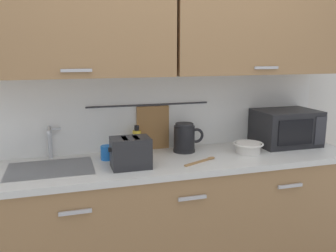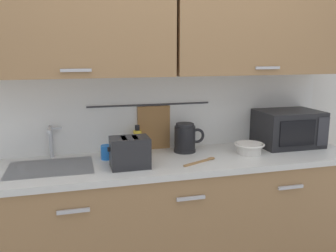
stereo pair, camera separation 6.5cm
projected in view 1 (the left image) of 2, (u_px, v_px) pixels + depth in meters
name	position (u px, v px, depth m)	size (l,w,h in m)	color
counter_unit	(175.00, 219.00, 2.52)	(2.53, 0.64, 0.90)	#997047
back_wall_assembly	(167.00, 64.00, 2.52)	(3.70, 0.41, 2.50)	silver
sink_faucet	(50.00, 138.00, 2.38)	(0.09, 0.17, 0.22)	#B2B5BA
microwave	(286.00, 127.00, 2.76)	(0.46, 0.35, 0.27)	black
electric_kettle	(185.00, 138.00, 2.58)	(0.23, 0.16, 0.21)	black
dish_soap_bottle	(137.00, 141.00, 2.56)	(0.06, 0.06, 0.20)	yellow
mug_near_sink	(107.00, 153.00, 2.39)	(0.12, 0.08, 0.09)	blue
mixing_bowl	(248.00, 147.00, 2.54)	(0.21, 0.21, 0.08)	silver
toaster	(131.00, 152.00, 2.22)	(0.26, 0.17, 0.19)	#232326
wooden_spoon	(204.00, 160.00, 2.36)	(0.26, 0.14, 0.01)	#9E7042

